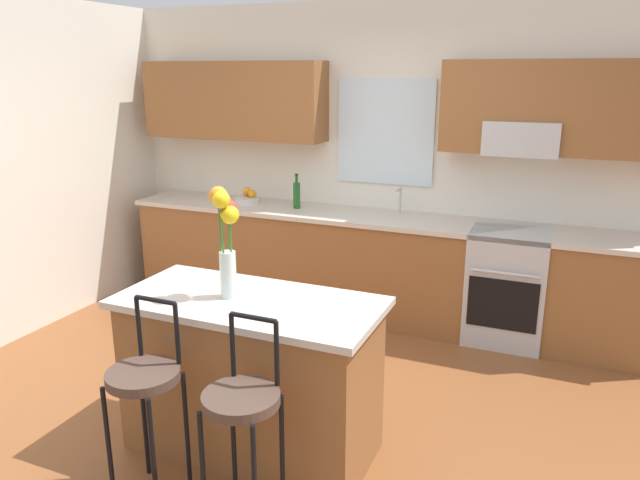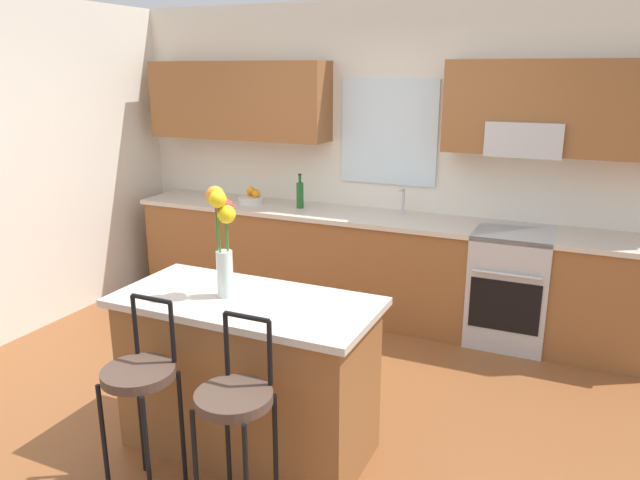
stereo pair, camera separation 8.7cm
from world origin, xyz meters
TOP-DOWN VIEW (x-y plane):
  - ground_plane at (0.00, 0.00)m, footprint 14.00×14.00m
  - wall_left at (-2.56, 0.30)m, footprint 0.12×4.60m
  - back_wall_assembly at (0.02, 1.98)m, footprint 5.60×0.50m
  - counter_run at (0.00, 1.70)m, footprint 4.56×0.64m
  - sink_faucet at (0.19, 1.84)m, footprint 0.02×0.13m
  - oven_range at (1.15, 1.68)m, footprint 0.60×0.64m
  - kitchen_island at (-0.01, -0.43)m, footprint 1.46×0.70m
  - bar_stool_near at (-0.28, -0.99)m, footprint 0.36×0.36m
  - bar_stool_middle at (0.27, -0.99)m, footprint 0.36×0.36m
  - flower_vase at (-0.13, -0.44)m, footprint 0.16×0.17m
  - fruit_bowl_oranges at (-1.23, 1.70)m, footprint 0.24×0.24m
  - bottle_olive_oil at (-0.72, 1.70)m, footprint 0.06×0.06m

SIDE VIEW (x-z plane):
  - ground_plane at x=0.00m, z-range 0.00..0.00m
  - oven_range at x=1.15m, z-range 0.00..0.92m
  - kitchen_island at x=-0.01m, z-range 0.00..0.92m
  - counter_run at x=0.00m, z-range 0.01..0.93m
  - bar_stool_near at x=-0.28m, z-range 0.11..1.16m
  - bar_stool_middle at x=0.27m, z-range 0.11..1.16m
  - fruit_bowl_oranges at x=-1.23m, z-range 0.89..1.05m
  - bottle_olive_oil at x=-0.72m, z-range 0.89..1.20m
  - sink_faucet at x=0.19m, z-range 0.95..1.18m
  - flower_vase at x=-0.13m, z-range 0.99..1.61m
  - wall_left at x=-2.56m, z-range 0.00..2.70m
  - back_wall_assembly at x=0.02m, z-range 0.16..2.86m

